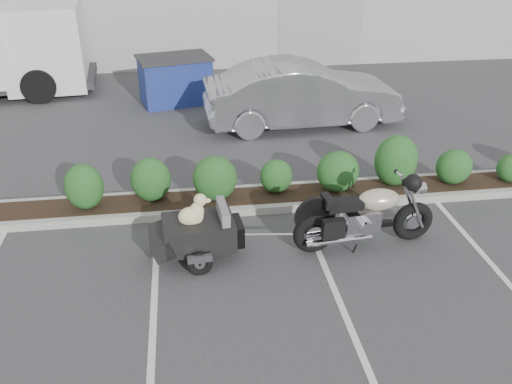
{
  "coord_description": "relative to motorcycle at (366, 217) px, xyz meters",
  "views": [
    {
      "loc": [
        -0.86,
        -6.98,
        5.16
      ],
      "look_at": [
        0.26,
        1.23,
        0.75
      ],
      "focal_mm": 38.0,
      "sensor_mm": 36.0,
      "label": 1
    }
  ],
  "objects": [
    {
      "name": "pet_trailer",
      "position": [
        -2.79,
        0.02,
        -0.07
      ],
      "size": [
        2.0,
        1.13,
        1.19
      ],
      "rotation": [
        0.0,
        0.0,
        0.08
      ],
      "color": "black",
      "rests_on": "ground"
    },
    {
      "name": "planter_kerb",
      "position": [
        -0.99,
        1.75,
        -0.5
      ],
      "size": [
        12.0,
        1.0,
        0.15
      ],
      "primitive_type": "cube",
      "color": "#9E9E93",
      "rests_on": "ground"
    },
    {
      "name": "sedan",
      "position": [
        0.15,
        5.8,
        0.26
      ],
      "size": [
        5.11,
        2.01,
        1.66
      ],
      "primitive_type": "imported",
      "rotation": [
        0.0,
        0.0,
        1.62
      ],
      "color": "#B2B1B9",
      "rests_on": "ground"
    },
    {
      "name": "dumpster",
      "position": [
        -3.1,
        8.11,
        0.11
      ],
      "size": [
        2.3,
        1.81,
        1.34
      ],
      "rotation": [
        0.0,
        0.0,
        0.23
      ],
      "color": "navy",
      "rests_on": "ground"
    },
    {
      "name": "motorcycle",
      "position": [
        0.0,
        0.0,
        0.0
      ],
      "size": [
        2.5,
        0.87,
        1.44
      ],
      "rotation": [
        0.0,
        0.0,
        0.08
      ],
      "color": "black",
      "rests_on": "ground"
    },
    {
      "name": "ground",
      "position": [
        -1.99,
        -0.45,
        -0.57
      ],
      "size": [
        90.0,
        90.0,
        0.0
      ],
      "primitive_type": "plane",
      "color": "#38383A",
      "rests_on": "ground"
    }
  ]
}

